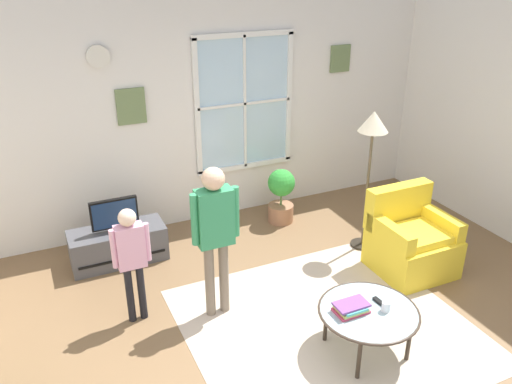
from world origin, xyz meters
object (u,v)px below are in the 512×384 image
(coffee_table, at_px, (368,313))
(person_pink_shirt, at_px, (131,253))
(tv_stand, at_px, (118,245))
(television, at_px, (114,214))
(cup, at_px, (386,307))
(armchair, at_px, (410,242))
(book_stack, at_px, (351,308))
(person_green_shirt, at_px, (215,226))
(potted_plant_by_window, at_px, (281,194))
(floor_lamp, at_px, (372,136))
(remote_near_books, at_px, (380,302))

(coffee_table, distance_m, person_pink_shirt, 2.09)
(tv_stand, bearing_deg, person_pink_shirt, -92.58)
(television, bearing_deg, person_pink_shirt, -92.59)
(coffee_table, relative_size, cup, 9.60)
(armchair, distance_m, cup, 1.40)
(television, xyz_separation_m, book_stack, (1.47, -2.26, -0.13))
(armchair, height_order, cup, armchair)
(person_green_shirt, height_order, potted_plant_by_window, person_green_shirt)
(person_green_shirt, bearing_deg, book_stack, -49.86)
(cup, bearing_deg, book_stack, 157.27)
(book_stack, xyz_separation_m, floor_lamp, (1.15, 1.41, 0.89))
(tv_stand, distance_m, television, 0.38)
(coffee_table, height_order, person_pink_shirt, person_pink_shirt)
(tv_stand, height_order, book_stack, book_stack)
(remote_near_books, height_order, potted_plant_by_window, potted_plant_by_window)
(remote_near_books, relative_size, person_green_shirt, 0.10)
(remote_near_books, xyz_separation_m, person_pink_shirt, (-1.80, 1.18, 0.29))
(coffee_table, relative_size, remote_near_books, 6.01)
(coffee_table, relative_size, potted_plant_by_window, 1.21)
(person_pink_shirt, bearing_deg, remote_near_books, -33.21)
(armchair, distance_m, coffee_table, 1.45)
(remote_near_books, relative_size, potted_plant_by_window, 0.20)
(floor_lamp, bearing_deg, armchair, -74.77)
(coffee_table, bearing_deg, armchair, 36.45)
(television, xyz_separation_m, person_green_shirt, (0.66, -1.30, 0.34))
(person_pink_shirt, relative_size, floor_lamp, 0.71)
(book_stack, bearing_deg, potted_plant_by_window, 76.29)
(remote_near_books, bearing_deg, potted_plant_by_window, 83.03)
(tv_stand, distance_m, armchair, 3.14)
(coffee_table, bearing_deg, potted_plant_by_window, 79.83)
(person_pink_shirt, bearing_deg, potted_plant_by_window, 29.43)
(remote_near_books, bearing_deg, coffee_table, -162.35)
(floor_lamp, bearing_deg, remote_near_books, -121.32)
(person_pink_shirt, xyz_separation_m, floor_lamp, (2.67, 0.24, 0.63))
(television, distance_m, potted_plant_by_window, 2.06)
(potted_plant_by_window, bearing_deg, coffee_table, -100.17)
(remote_near_books, bearing_deg, tv_stand, 127.70)
(book_stack, relative_size, person_pink_shirt, 0.25)
(book_stack, distance_m, cup, 0.29)
(television, xyz_separation_m, remote_near_books, (1.75, -2.27, -0.16))
(television, height_order, person_pink_shirt, person_pink_shirt)
(book_stack, relative_size, cup, 3.19)
(book_stack, bearing_deg, person_pink_shirt, 142.22)
(armchair, distance_m, floor_lamp, 1.19)
(tv_stand, xyz_separation_m, person_pink_shirt, (-0.05, -1.09, 0.52))
(coffee_table, xyz_separation_m, floor_lamp, (1.01, 1.46, 0.95))
(remote_near_books, bearing_deg, person_green_shirt, 138.63)
(floor_lamp, bearing_deg, person_green_shirt, -167.00)
(cup, bearing_deg, potted_plant_by_window, 82.86)
(tv_stand, xyz_separation_m, coffee_table, (1.61, -2.32, 0.19))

